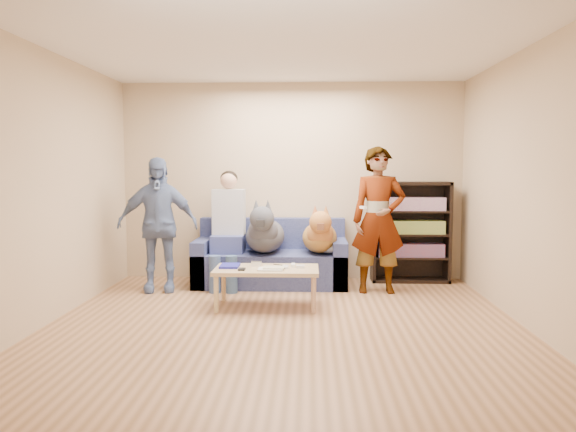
{
  "coord_description": "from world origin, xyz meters",
  "views": [
    {
      "loc": [
        0.24,
        -4.97,
        1.49
      ],
      "look_at": [
        0.0,
        1.2,
        0.95
      ],
      "focal_mm": 35.0,
      "sensor_mm": 36.0,
      "label": 1
    }
  ],
  "objects_px": {
    "person_standing_left": "(157,225)",
    "camera_silver": "(256,264)",
    "coffee_table": "(267,272)",
    "dog_gray": "(265,233)",
    "person_standing_right": "(378,220)",
    "bookshelf": "(410,230)",
    "sofa": "(271,262)",
    "notebook_blue": "(230,266)",
    "person_seated": "(228,225)",
    "dog_tan": "(320,235)"
  },
  "relations": [
    {
      "from": "person_standing_left",
      "to": "camera_silver",
      "type": "height_order",
      "value": "person_standing_left"
    },
    {
      "from": "person_standing_left",
      "to": "camera_silver",
      "type": "relative_size",
      "value": 14.61
    },
    {
      "from": "coffee_table",
      "to": "dog_gray",
      "type": "bearing_deg",
      "value": 95.68
    },
    {
      "from": "camera_silver",
      "to": "person_standing_right",
      "type": "bearing_deg",
      "value": 24.89
    },
    {
      "from": "bookshelf",
      "to": "person_standing_left",
      "type": "bearing_deg",
      "value": -167.49
    },
    {
      "from": "camera_silver",
      "to": "sofa",
      "type": "height_order",
      "value": "sofa"
    },
    {
      "from": "notebook_blue",
      "to": "person_seated",
      "type": "xyz_separation_m",
      "value": [
        -0.17,
        1.02,
        0.34
      ]
    },
    {
      "from": "person_standing_right",
      "to": "dog_gray",
      "type": "distance_m",
      "value": 1.41
    },
    {
      "from": "person_seated",
      "to": "dog_gray",
      "type": "distance_m",
      "value": 0.48
    },
    {
      "from": "sofa",
      "to": "dog_tan",
      "type": "xyz_separation_m",
      "value": [
        0.62,
        -0.15,
        0.37
      ]
    },
    {
      "from": "dog_tan",
      "to": "notebook_blue",
      "type": "bearing_deg",
      "value": -134.69
    },
    {
      "from": "person_standing_right",
      "to": "camera_silver",
      "type": "distance_m",
      "value": 1.59
    },
    {
      "from": "camera_silver",
      "to": "bookshelf",
      "type": "xyz_separation_m",
      "value": [
        1.89,
        1.31,
        0.23
      ]
    },
    {
      "from": "person_standing_left",
      "to": "dog_gray",
      "type": "height_order",
      "value": "person_standing_left"
    },
    {
      "from": "coffee_table",
      "to": "bookshelf",
      "type": "bearing_deg",
      "value": 38.98
    },
    {
      "from": "person_standing_right",
      "to": "person_seated",
      "type": "xyz_separation_m",
      "value": [
        -1.84,
        0.3,
        -0.09
      ]
    },
    {
      "from": "notebook_blue",
      "to": "bookshelf",
      "type": "relative_size",
      "value": 0.2
    },
    {
      "from": "person_standing_right",
      "to": "sofa",
      "type": "bearing_deg",
      "value": 160.38
    },
    {
      "from": "person_standing_right",
      "to": "bookshelf",
      "type": "distance_m",
      "value": 0.85
    },
    {
      "from": "person_standing_left",
      "to": "person_seated",
      "type": "bearing_deg",
      "value": 13.5
    },
    {
      "from": "person_standing_left",
      "to": "bookshelf",
      "type": "relative_size",
      "value": 1.24
    },
    {
      "from": "dog_tan",
      "to": "person_seated",
      "type": "bearing_deg",
      "value": 178.73
    },
    {
      "from": "person_standing_right",
      "to": "bookshelf",
      "type": "xyz_separation_m",
      "value": [
        0.5,
        0.66,
        -0.19
      ]
    },
    {
      "from": "dog_tan",
      "to": "coffee_table",
      "type": "relative_size",
      "value": 1.07
    },
    {
      "from": "notebook_blue",
      "to": "camera_silver",
      "type": "height_order",
      "value": "camera_silver"
    },
    {
      "from": "notebook_blue",
      "to": "sofa",
      "type": "distance_m",
      "value": 1.21
    },
    {
      "from": "person_standing_left",
      "to": "bookshelf",
      "type": "distance_m",
      "value": 3.21
    },
    {
      "from": "coffee_table",
      "to": "notebook_blue",
      "type": "bearing_deg",
      "value": 172.87
    },
    {
      "from": "camera_silver",
      "to": "dog_tan",
      "type": "bearing_deg",
      "value": 52.72
    },
    {
      "from": "dog_gray",
      "to": "dog_tan",
      "type": "height_order",
      "value": "dog_gray"
    },
    {
      "from": "notebook_blue",
      "to": "bookshelf",
      "type": "height_order",
      "value": "bookshelf"
    },
    {
      "from": "sofa",
      "to": "camera_silver",
      "type": "bearing_deg",
      "value": -94.6
    },
    {
      "from": "person_standing_left",
      "to": "person_seated",
      "type": "xyz_separation_m",
      "value": [
        0.8,
        0.33,
        -0.03
      ]
    },
    {
      "from": "sofa",
      "to": "coffee_table",
      "type": "relative_size",
      "value": 1.73
    },
    {
      "from": "notebook_blue",
      "to": "coffee_table",
      "type": "relative_size",
      "value": 0.24
    },
    {
      "from": "person_standing_right",
      "to": "coffee_table",
      "type": "bearing_deg",
      "value": -150.3
    },
    {
      "from": "notebook_blue",
      "to": "dog_gray",
      "type": "bearing_deg",
      "value": 72.75
    },
    {
      "from": "camera_silver",
      "to": "dog_gray",
      "type": "bearing_deg",
      "value": 88.77
    },
    {
      "from": "person_standing_right",
      "to": "bookshelf",
      "type": "relative_size",
      "value": 1.33
    },
    {
      "from": "dog_gray",
      "to": "dog_tan",
      "type": "relative_size",
      "value": 1.09
    },
    {
      "from": "person_standing_right",
      "to": "person_standing_left",
      "type": "height_order",
      "value": "person_standing_right"
    },
    {
      "from": "bookshelf",
      "to": "notebook_blue",
      "type": "bearing_deg",
      "value": -147.51
    },
    {
      "from": "notebook_blue",
      "to": "person_seated",
      "type": "distance_m",
      "value": 1.09
    },
    {
      "from": "camera_silver",
      "to": "coffee_table",
      "type": "bearing_deg",
      "value": -45.0
    },
    {
      "from": "person_standing_left",
      "to": "notebook_blue",
      "type": "bearing_deg",
      "value": -44.59
    },
    {
      "from": "person_seated",
      "to": "coffee_table",
      "type": "height_order",
      "value": "person_seated"
    },
    {
      "from": "person_standing_right",
      "to": "dog_gray",
      "type": "relative_size",
      "value": 1.35
    },
    {
      "from": "person_seated",
      "to": "bookshelf",
      "type": "distance_m",
      "value": 2.36
    },
    {
      "from": "person_seated",
      "to": "coffee_table",
      "type": "xyz_separation_m",
      "value": [
        0.57,
        -1.07,
        -0.4
      ]
    },
    {
      "from": "person_standing_left",
      "to": "person_seated",
      "type": "relative_size",
      "value": 1.09
    }
  ]
}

